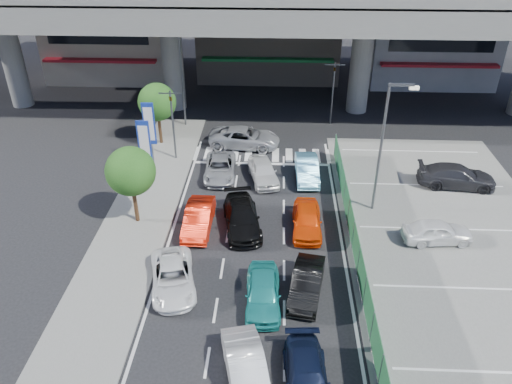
{
  "coord_description": "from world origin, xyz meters",
  "views": [
    {
      "loc": [
        1.06,
        -19.86,
        16.78
      ],
      "look_at": [
        -0.04,
        4.24,
        2.1
      ],
      "focal_mm": 35.0,
      "sensor_mm": 36.0,
      "label": 1
    }
  ],
  "objects_px": {
    "kei_truck_front_right": "(307,169)",
    "sedan_white_front_mid": "(263,171)",
    "signboard_near": "(145,145)",
    "traffic_cone": "(354,224)",
    "crossing_wagon_silver": "(245,138)",
    "taxi_teal_mid": "(263,292)",
    "taxi_orange_left": "(199,218)",
    "parked_sedan_white": "(437,232)",
    "street_lamp_left": "(184,69)",
    "street_lamp_right": "(385,138)",
    "hatch_white_back_mid": "(247,370)",
    "traffic_light_left": "(172,108)",
    "sedan_white_mid_left": "(173,277)",
    "wagon_silver_front_left": "(220,168)",
    "tree_near": "(131,171)",
    "taxi_orange_right": "(307,220)",
    "hatch_black_mid_right": "(307,283)",
    "traffic_light_right": "(334,78)",
    "sedan_black_mid": "(242,217)",
    "minivan_navy_back": "(307,378)",
    "parked_sedan_dgrey": "(457,176)",
    "signboard_far": "(149,126)"
  },
  "relations": [
    {
      "from": "street_lamp_left",
      "to": "taxi_teal_mid",
      "type": "height_order",
      "value": "street_lamp_left"
    },
    {
      "from": "street_lamp_left",
      "to": "sedan_white_front_mid",
      "type": "height_order",
      "value": "street_lamp_left"
    },
    {
      "from": "sedan_white_mid_left",
      "to": "taxi_orange_right",
      "type": "xyz_separation_m",
      "value": [
        6.72,
        5.14,
        0.07
      ]
    },
    {
      "from": "taxi_orange_left",
      "to": "minivan_navy_back",
      "type": "bearing_deg",
      "value": -61.07
    },
    {
      "from": "tree_near",
      "to": "crossing_wagon_silver",
      "type": "xyz_separation_m",
      "value": [
        5.63,
        10.36,
        -2.65
      ]
    },
    {
      "from": "signboard_near",
      "to": "parked_sedan_white",
      "type": "xyz_separation_m",
      "value": [
        17.19,
        -5.18,
        -2.35
      ]
    },
    {
      "from": "minivan_navy_back",
      "to": "hatch_black_mid_right",
      "type": "height_order",
      "value": "hatch_black_mid_right"
    },
    {
      "from": "traffic_light_right",
      "to": "traffic_cone",
      "type": "height_order",
      "value": "traffic_light_right"
    },
    {
      "from": "wagon_silver_front_left",
      "to": "hatch_black_mid_right",
      "type": "bearing_deg",
      "value": -67.82
    },
    {
      "from": "hatch_white_back_mid",
      "to": "sedan_black_mid",
      "type": "xyz_separation_m",
      "value": [
        -0.93,
        10.57,
        0.0
      ]
    },
    {
      "from": "sedan_white_mid_left",
      "to": "hatch_black_mid_right",
      "type": "distance_m",
      "value": 6.5
    },
    {
      "from": "traffic_cone",
      "to": "parked_sedan_white",
      "type": "bearing_deg",
      "value": -13.04
    },
    {
      "from": "sedan_white_front_mid",
      "to": "parked_sedan_dgrey",
      "type": "distance_m",
      "value": 12.64
    },
    {
      "from": "taxi_orange_right",
      "to": "traffic_cone",
      "type": "relative_size",
      "value": 6.23
    },
    {
      "from": "parked_sedan_dgrey",
      "to": "signboard_far",
      "type": "bearing_deg",
      "value": 89.7
    },
    {
      "from": "street_lamp_right",
      "to": "hatch_black_mid_right",
      "type": "relative_size",
      "value": 2.03
    },
    {
      "from": "taxi_orange_right",
      "to": "wagon_silver_front_left",
      "type": "relative_size",
      "value": 0.91
    },
    {
      "from": "sedan_white_mid_left",
      "to": "traffic_cone",
      "type": "bearing_deg",
      "value": 15.93
    },
    {
      "from": "sedan_white_front_mid",
      "to": "parked_sedan_white",
      "type": "height_order",
      "value": "sedan_white_front_mid"
    },
    {
      "from": "traffic_light_right",
      "to": "signboard_far",
      "type": "relative_size",
      "value": 1.11
    },
    {
      "from": "traffic_light_left",
      "to": "traffic_cone",
      "type": "height_order",
      "value": "traffic_light_left"
    },
    {
      "from": "hatch_white_back_mid",
      "to": "signboard_near",
      "type": "bearing_deg",
      "value": 101.74
    },
    {
      "from": "street_lamp_left",
      "to": "wagon_silver_front_left",
      "type": "relative_size",
      "value": 1.81
    },
    {
      "from": "taxi_orange_right",
      "to": "crossing_wagon_silver",
      "type": "distance_m",
      "value": 11.52
    },
    {
      "from": "signboard_far",
      "to": "taxi_teal_mid",
      "type": "bearing_deg",
      "value": -58.61
    },
    {
      "from": "taxi_teal_mid",
      "to": "taxi_orange_right",
      "type": "distance_m",
      "value": 6.5
    },
    {
      "from": "traffic_light_right",
      "to": "signboard_near",
      "type": "xyz_separation_m",
      "value": [
        -12.7,
        -11.01,
        -0.87
      ]
    },
    {
      "from": "traffic_light_left",
      "to": "sedan_white_mid_left",
      "type": "bearing_deg",
      "value": -80.06
    },
    {
      "from": "sedan_white_mid_left",
      "to": "kei_truck_front_right",
      "type": "bearing_deg",
      "value": 44.49
    },
    {
      "from": "taxi_orange_left",
      "to": "parked_sedan_white",
      "type": "height_order",
      "value": "taxi_orange_left"
    },
    {
      "from": "street_lamp_left",
      "to": "sedan_white_front_mid",
      "type": "distance_m",
      "value": 11.64
    },
    {
      "from": "hatch_black_mid_right",
      "to": "sedan_white_front_mid",
      "type": "height_order",
      "value": "sedan_white_front_mid"
    },
    {
      "from": "hatch_white_back_mid",
      "to": "parked_sedan_white",
      "type": "xyz_separation_m",
      "value": [
        9.89,
        9.66,
        0.02
      ]
    },
    {
      "from": "traffic_light_right",
      "to": "crossing_wagon_silver",
      "type": "height_order",
      "value": "traffic_light_right"
    },
    {
      "from": "crossing_wagon_silver",
      "to": "taxi_teal_mid",
      "type": "bearing_deg",
      "value": -167.83
    },
    {
      "from": "sedan_black_mid",
      "to": "taxi_orange_right",
      "type": "relative_size",
      "value": 1.17
    },
    {
      "from": "sedan_white_mid_left",
      "to": "taxi_orange_right",
      "type": "distance_m",
      "value": 8.47
    },
    {
      "from": "traffic_light_right",
      "to": "hatch_black_mid_right",
      "type": "bearing_deg",
      "value": -97.83
    },
    {
      "from": "taxi_orange_left",
      "to": "hatch_white_back_mid",
      "type": "bearing_deg",
      "value": -71.38
    },
    {
      "from": "street_lamp_right",
      "to": "taxi_teal_mid",
      "type": "xyz_separation_m",
      "value": [
        -6.59,
        -8.42,
        -4.08
      ]
    },
    {
      "from": "taxi_orange_left",
      "to": "traffic_cone",
      "type": "xyz_separation_m",
      "value": [
        8.9,
        0.3,
        -0.3
      ]
    },
    {
      "from": "street_lamp_right",
      "to": "hatch_white_back_mid",
      "type": "height_order",
      "value": "street_lamp_right"
    },
    {
      "from": "tree_near",
      "to": "taxi_teal_mid",
      "type": "height_order",
      "value": "tree_near"
    },
    {
      "from": "crossing_wagon_silver",
      "to": "sedan_white_front_mid",
      "type": "bearing_deg",
      "value": -157.22
    },
    {
      "from": "kei_truck_front_right",
      "to": "sedan_white_front_mid",
      "type": "bearing_deg",
      "value": -174.29
    },
    {
      "from": "tree_near",
      "to": "traffic_cone",
      "type": "xyz_separation_m",
      "value": [
        12.6,
        -0.17,
        -3.0
      ]
    },
    {
      "from": "wagon_silver_front_left",
      "to": "hatch_white_back_mid",
      "type": "bearing_deg",
      "value": -83.49
    },
    {
      "from": "minivan_navy_back",
      "to": "crossing_wagon_silver",
      "type": "height_order",
      "value": "crossing_wagon_silver"
    },
    {
      "from": "signboard_near",
      "to": "traffic_cone",
      "type": "relative_size",
      "value": 7.23
    },
    {
      "from": "street_lamp_left",
      "to": "tree_near",
      "type": "height_order",
      "value": "street_lamp_left"
    }
  ]
}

